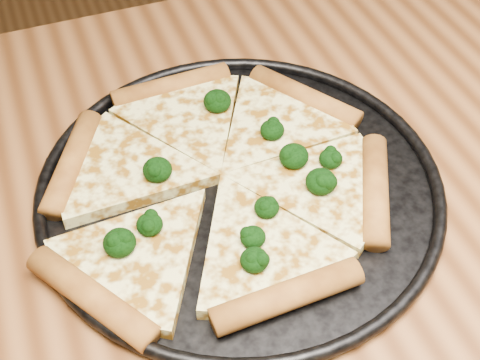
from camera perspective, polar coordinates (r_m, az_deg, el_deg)
name	(u,v)px	position (r m, az deg, el deg)	size (l,w,h in m)	color
dining_table	(360,278)	(0.72, 10.30, -8.35)	(1.20, 0.90, 0.75)	brown
pizza_pan	(240,186)	(0.66, 0.00, -0.48)	(0.41, 0.41, 0.02)	black
pizza	(218,178)	(0.65, -1.90, 0.14)	(0.38, 0.34, 0.03)	#F0E893
broccoli_florets	(237,179)	(0.64, -0.28, 0.09)	(0.25, 0.24, 0.02)	black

